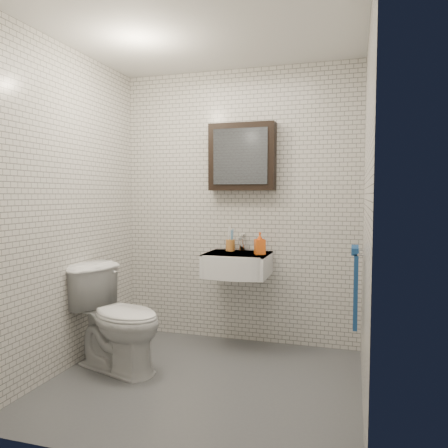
# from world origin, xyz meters

# --- Properties ---
(ground) EXTENTS (2.20, 2.00, 0.01)m
(ground) POSITION_xyz_m (0.00, 0.00, 0.01)
(ground) COLOR #505358
(ground) RESTS_ON ground
(room_shell) EXTENTS (2.22, 2.02, 2.51)m
(room_shell) POSITION_xyz_m (0.00, 0.00, 1.47)
(room_shell) COLOR silver
(room_shell) RESTS_ON ground
(washbasin) EXTENTS (0.55, 0.50, 0.20)m
(washbasin) POSITION_xyz_m (0.05, 0.73, 0.76)
(washbasin) COLOR white
(washbasin) RESTS_ON room_shell
(faucet) EXTENTS (0.06, 0.20, 0.15)m
(faucet) POSITION_xyz_m (0.05, 0.93, 0.92)
(faucet) COLOR silver
(faucet) RESTS_ON washbasin
(mirror_cabinet) EXTENTS (0.60, 0.15, 0.60)m
(mirror_cabinet) POSITION_xyz_m (0.05, 0.93, 1.70)
(mirror_cabinet) COLOR black
(mirror_cabinet) RESTS_ON room_shell
(towel_rail) EXTENTS (0.09, 0.30, 0.58)m
(towel_rail) POSITION_xyz_m (1.04, 0.35, 0.72)
(towel_rail) COLOR silver
(towel_rail) RESTS_ON room_shell
(toothbrush_cup) EXTENTS (0.09, 0.09, 0.22)m
(toothbrush_cup) POSITION_xyz_m (-0.05, 0.91, 0.91)
(toothbrush_cup) COLOR #C77931
(toothbrush_cup) RESTS_ON washbasin
(soap_bottle) EXTENTS (0.11, 0.12, 0.19)m
(soap_bottle) POSITION_xyz_m (0.25, 0.75, 0.95)
(soap_bottle) COLOR orange
(soap_bottle) RESTS_ON washbasin
(toilet) EXTENTS (0.90, 0.68, 0.81)m
(toilet) POSITION_xyz_m (-0.73, 0.06, 0.41)
(toilet) COLOR white
(toilet) RESTS_ON ground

